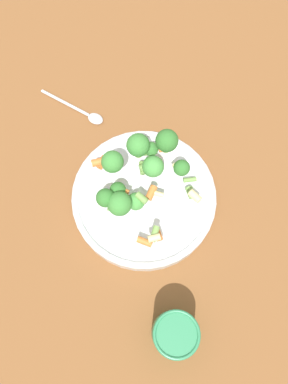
{
  "coord_description": "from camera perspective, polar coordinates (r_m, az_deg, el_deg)",
  "views": [
    {
      "loc": [
        0.02,
        0.23,
        0.75
      ],
      "look_at": [
        0.0,
        0.0,
        0.06
      ],
      "focal_mm": 35.0,
      "sensor_mm": 36.0,
      "label": 1
    }
  ],
  "objects": [
    {
      "name": "bowl",
      "position": [
        0.76,
        0.0,
        -0.87
      ],
      "size": [
        0.29,
        0.29,
        0.04
      ],
      "color": "silver",
      "rests_on": "ground_plane"
    },
    {
      "name": "ground_plane",
      "position": [
        0.78,
        0.0,
        -1.35
      ],
      "size": [
        3.0,
        3.0,
        0.0
      ],
      "primitive_type": "plane",
      "color": "brown"
    },
    {
      "name": "cup",
      "position": [
        0.7,
        4.68,
        -20.69
      ],
      "size": [
        0.08,
        0.08,
        0.1
      ],
      "color": "#2D7F51",
      "rests_on": "ground_plane"
    },
    {
      "name": "spoon",
      "position": [
        0.87,
        -9.26,
        11.91
      ],
      "size": [
        0.14,
        0.11,
        0.01
      ],
      "rotation": [
        0.0,
        0.0,
        8.83
      ],
      "color": "silver",
      "rests_on": "ground_plane"
    },
    {
      "name": "pasta_salad",
      "position": [
        0.7,
        -0.94,
        2.92
      ],
      "size": [
        0.2,
        0.21,
        0.1
      ],
      "color": "#8CB766",
      "rests_on": "bowl"
    }
  ]
}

